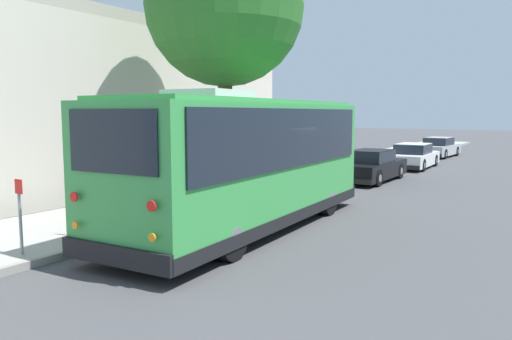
{
  "coord_description": "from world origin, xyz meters",
  "views": [
    {
      "loc": [
        -10.13,
        -6.67,
        2.85
      ],
      "look_at": [
        1.28,
        0.64,
        1.3
      ],
      "focal_mm": 35.0,
      "sensor_mm": 36.0,
      "label": 1
    }
  ],
  "objects_px": {
    "parked_sedan_silver": "(439,148)",
    "sign_post_near": "(20,216)",
    "parked_sedan_white": "(413,157)",
    "sign_post_far": "(88,201)",
    "shuttle_bus": "(247,157)",
    "parked_sedan_black": "(372,167)"
  },
  "relations": [
    {
      "from": "parked_sedan_silver",
      "to": "sign_post_near",
      "type": "distance_m",
      "value": 28.31
    },
    {
      "from": "shuttle_bus",
      "to": "parked_sedan_silver",
      "type": "relative_size",
      "value": 1.92
    },
    {
      "from": "shuttle_bus",
      "to": "sign_post_far",
      "type": "bearing_deg",
      "value": 142.23
    },
    {
      "from": "parked_sedan_silver",
      "to": "sign_post_near",
      "type": "xyz_separation_m",
      "value": [
        -28.27,
        1.39,
        0.31
      ]
    },
    {
      "from": "parked_sedan_silver",
      "to": "shuttle_bus",
      "type": "bearing_deg",
      "value": -175.21
    },
    {
      "from": "shuttle_bus",
      "to": "sign_post_near",
      "type": "relative_size",
      "value": 6.23
    },
    {
      "from": "parked_sedan_white",
      "to": "sign_post_far",
      "type": "xyz_separation_m",
      "value": [
        -19.13,
        1.8,
        0.37
      ]
    },
    {
      "from": "parked_sedan_black",
      "to": "parked_sedan_white",
      "type": "xyz_separation_m",
      "value": [
        6.04,
        -0.08,
        -0.02
      ]
    },
    {
      "from": "shuttle_bus",
      "to": "parked_sedan_silver",
      "type": "height_order",
      "value": "shuttle_bus"
    },
    {
      "from": "sign_post_far",
      "to": "shuttle_bus",
      "type": "bearing_deg",
      "value": -34.79
    },
    {
      "from": "sign_post_near",
      "to": "sign_post_far",
      "type": "distance_m",
      "value": 1.59
    },
    {
      "from": "parked_sedan_black",
      "to": "sign_post_far",
      "type": "relative_size",
      "value": 2.95
    },
    {
      "from": "parked_sedan_white",
      "to": "parked_sedan_silver",
      "type": "bearing_deg",
      "value": 1.36
    },
    {
      "from": "parked_sedan_white",
      "to": "sign_post_far",
      "type": "relative_size",
      "value": 3.01
    },
    {
      "from": "shuttle_bus",
      "to": "parked_sedan_silver",
      "type": "distance_m",
      "value": 23.68
    },
    {
      "from": "sign_post_far",
      "to": "parked_sedan_white",
      "type": "bearing_deg",
      "value": -5.39
    },
    {
      "from": "parked_sedan_silver",
      "to": "sign_post_near",
      "type": "bearing_deg",
      "value": -179.79
    },
    {
      "from": "parked_sedan_black",
      "to": "parked_sedan_white",
      "type": "height_order",
      "value": "parked_sedan_black"
    },
    {
      "from": "shuttle_bus",
      "to": "parked_sedan_white",
      "type": "bearing_deg",
      "value": -1.86
    },
    {
      "from": "shuttle_bus",
      "to": "sign_post_near",
      "type": "distance_m",
      "value": 5.17
    },
    {
      "from": "parked_sedan_silver",
      "to": "sign_post_near",
      "type": "relative_size",
      "value": 3.24
    },
    {
      "from": "parked_sedan_white",
      "to": "sign_post_near",
      "type": "bearing_deg",
      "value": 173.3
    }
  ]
}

